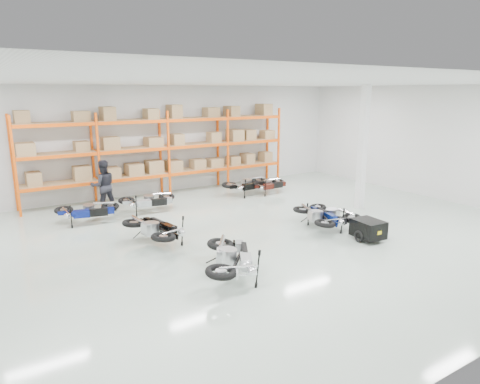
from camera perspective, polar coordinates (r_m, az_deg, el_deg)
room at (r=12.37m, az=1.48°, el=3.97°), size 18.00×18.00×18.00m
pallet_rack at (r=18.03m, az=-10.09°, el=6.72°), size 11.28×0.98×3.62m
structural_column at (r=16.16m, az=16.03°, el=5.65°), size 0.25×0.25×4.50m
moto_blue_centre at (r=13.55m, az=10.59°, el=-2.74°), size 1.37×2.02×1.19m
moto_silver_left at (r=9.96m, az=-1.15°, el=-8.06°), size 1.88×2.27×1.32m
moto_black_far_left at (r=12.28m, az=-11.24°, el=-4.26°), size 1.27×2.10×1.27m
moto_touring_right at (r=13.99m, az=11.84°, el=-2.44°), size 0.96×1.78×1.12m
trailer at (r=12.99m, az=16.71°, el=-4.73°), size 0.77×1.47×0.61m
moto_back_a at (r=14.95m, az=-19.72°, el=-1.90°), size 1.91×1.25×1.14m
moto_back_b at (r=15.71m, az=-12.20°, el=-0.72°), size 1.88×1.18×1.13m
moto_back_c at (r=17.94m, az=1.00°, el=1.42°), size 1.92×1.06×1.21m
moto_back_d at (r=18.22m, az=3.76°, el=1.33°), size 1.62×0.81×1.04m
person_back at (r=16.21m, az=-17.77°, el=0.82°), size 0.95×0.76×1.86m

